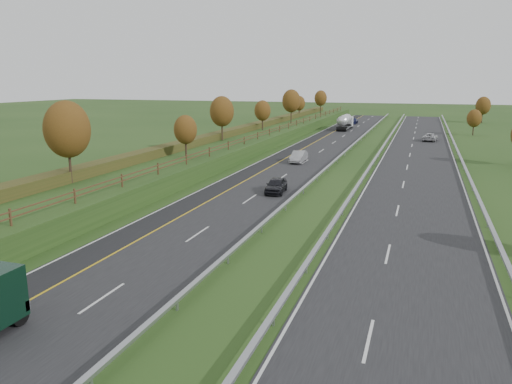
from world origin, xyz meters
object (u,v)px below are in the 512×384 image
at_px(road_tanker, 345,122).
at_px(car_silver_mid, 299,157).
at_px(car_dark_near, 276,185).
at_px(car_oncoming, 430,137).
at_px(car_small_far, 353,121).

distance_m(road_tanker, car_silver_mid, 50.64).
height_order(car_dark_near, car_oncoming, car_dark_near).
bearing_deg(road_tanker, car_silver_mid, -88.73).
bearing_deg(road_tanker, car_small_far, 91.01).
height_order(road_tanker, car_oncoming, road_tanker).
relative_size(road_tanker, car_dark_near, 2.47).
height_order(car_dark_near, car_silver_mid, car_silver_mid).
bearing_deg(road_tanker, car_oncoming, -42.89).
bearing_deg(car_dark_near, car_oncoming, 68.68).
relative_size(road_tanker, car_small_far, 2.21).
bearing_deg(car_silver_mid, car_dark_near, -83.37).
bearing_deg(car_small_far, car_oncoming, -59.10).
height_order(road_tanker, car_silver_mid, road_tanker).
xyz_separation_m(road_tanker, car_dark_near, (3.58, -70.45, -1.05)).
bearing_deg(car_dark_near, car_silver_mid, 92.00).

